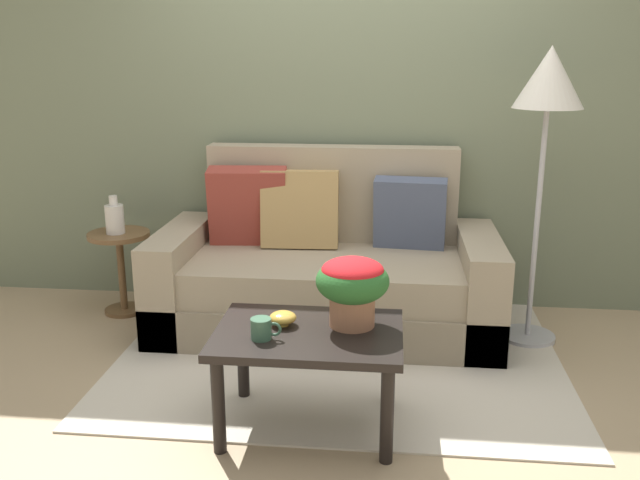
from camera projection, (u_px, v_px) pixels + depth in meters
ground_plane at (336, 370)px, 3.63m from camera, size 14.00×14.00×0.00m
wall_back at (352, 97)px, 4.34m from camera, size 6.40×0.12×2.69m
area_rug at (339, 354)px, 3.80m from camera, size 2.40×1.88×0.01m
couch at (326, 272)px, 4.15m from camera, size 2.01×0.94×1.06m
coffee_table at (309, 346)px, 2.98m from camera, size 0.81×0.59×0.47m
side_table at (120, 257)px, 4.33m from camera, size 0.38×0.38×0.53m
floor_lamp at (548, 98)px, 3.64m from camera, size 0.37×0.37×1.66m
potted_plant at (352, 283)px, 2.96m from camera, size 0.32×0.32×0.31m
coffee_mug at (262, 329)px, 2.86m from camera, size 0.13×0.09×0.09m
snack_bowl at (283, 318)px, 3.01m from camera, size 0.12×0.12×0.06m
table_vase at (115, 218)px, 4.25m from camera, size 0.11×0.11×0.24m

